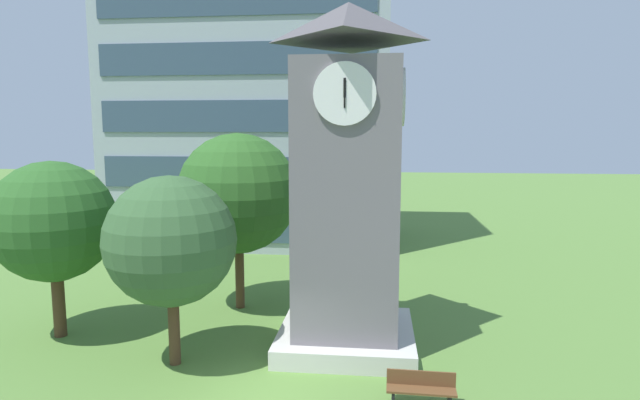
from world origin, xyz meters
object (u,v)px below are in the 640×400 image
park_bench (421,389)px  tree_streetside (53,222)px  tree_near_tower (238,194)px  tree_by_building (171,241)px  clock_tower (347,198)px

park_bench → tree_streetside: size_ratio=0.29×
tree_near_tower → tree_streetside: size_ratio=1.15×
park_bench → tree_streetside: (-12.22, 3.41, 3.61)m
tree_streetside → tree_by_building: bearing=-19.4°
park_bench → tree_streetside: bearing=164.4°
tree_by_building → tree_streetside: bearing=160.6°
tree_near_tower → tree_streetside: 6.63m
tree_streetside → tree_by_building: 5.16m
tree_streetside → clock_tower: bearing=1.7°
clock_tower → park_bench: clock_tower is taller
tree_near_tower → tree_streetside: bearing=-146.6°
tree_near_tower → tree_by_building: tree_near_tower is taller
tree_streetside → tree_by_building: size_ratio=1.05×
tree_near_tower → tree_by_building: (-0.65, -5.35, -0.82)m
clock_tower → tree_near_tower: size_ratio=1.57×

